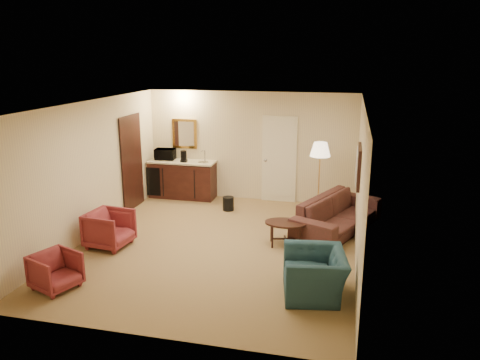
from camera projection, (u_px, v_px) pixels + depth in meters
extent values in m
plane|color=#92724A|center=(217.00, 245.00, 8.69)|extent=(6.00, 6.00, 0.00)
cube|color=beige|center=(251.00, 146.00, 11.17)|extent=(5.00, 0.02, 2.60)
cube|color=beige|center=(90.00, 170.00, 8.90)|extent=(0.02, 6.00, 2.60)
cube|color=beige|center=(360.00, 186.00, 7.80)|extent=(0.02, 6.00, 2.60)
cube|color=white|center=(215.00, 104.00, 8.01)|extent=(5.00, 6.00, 0.02)
cube|color=beige|center=(279.00, 159.00, 11.06)|extent=(0.82, 0.06, 2.05)
cube|color=black|center=(132.00, 163.00, 10.56)|extent=(0.06, 0.98, 2.10)
cube|color=gold|center=(185.00, 134.00, 11.44)|extent=(0.62, 0.04, 0.72)
cube|color=black|center=(358.00, 166.00, 8.12)|extent=(0.06, 0.90, 0.70)
cube|color=#391812|center=(182.00, 179.00, 11.49)|extent=(1.64, 0.58, 0.92)
imported|color=black|center=(338.00, 208.00, 9.32)|extent=(1.58, 2.41, 0.91)
imported|color=#1C3B47|center=(315.00, 267.00, 6.81)|extent=(0.82, 1.10, 0.88)
imported|color=maroon|center=(109.00, 227.00, 8.55)|extent=(0.75, 0.79, 0.75)
imported|color=maroon|center=(55.00, 269.00, 7.01)|extent=(0.75, 0.77, 0.63)
cube|color=black|center=(285.00, 233.00, 8.66)|extent=(0.87, 0.68, 0.45)
cube|color=gold|center=(319.00, 180.00, 10.07)|extent=(0.50, 0.50, 1.64)
cylinder|color=black|center=(228.00, 204.00, 10.59)|extent=(0.26, 0.26, 0.31)
imported|color=black|center=(165.00, 153.00, 11.48)|extent=(0.50, 0.31, 0.33)
cylinder|color=black|center=(184.00, 156.00, 11.24)|extent=(0.16, 0.16, 0.27)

